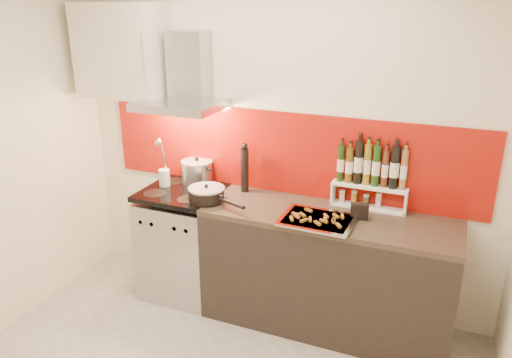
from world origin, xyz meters
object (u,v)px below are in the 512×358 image
at_px(baking_tray, 318,220).
at_px(stock_pot, 197,172).
at_px(counter, 326,271).
at_px(saute_pan, 207,194).
at_px(range_stove, 184,243).
at_px(pepper_mill, 245,168).

bearing_deg(baking_tray, stock_pot, 163.18).
relative_size(counter, saute_pan, 3.51).
bearing_deg(range_stove, counter, 0.23).
xyz_separation_m(range_stove, counter, (1.20, 0.00, 0.01)).
height_order(range_stove, saute_pan, saute_pan).
bearing_deg(pepper_mill, counter, -14.37).
distance_m(stock_pot, baking_tray, 1.17).
distance_m(range_stove, stock_pot, 0.60).
bearing_deg(stock_pot, baking_tray, -16.82).
bearing_deg(stock_pot, counter, -9.30).
bearing_deg(counter, baking_tray, -107.51).
relative_size(counter, pepper_mill, 4.57).
bearing_deg(saute_pan, counter, 6.86).
xyz_separation_m(stock_pot, pepper_mill, (0.43, -0.00, 0.09)).
bearing_deg(baking_tray, pepper_mill, 154.08).
xyz_separation_m(counter, saute_pan, (-0.91, -0.11, 0.51)).
bearing_deg(counter, saute_pan, -173.14).
distance_m(pepper_mill, baking_tray, 0.79).
bearing_deg(saute_pan, pepper_mill, 59.41).
bearing_deg(range_stove, stock_pot, 78.96).
distance_m(saute_pan, baking_tray, 0.87).
xyz_separation_m(saute_pan, pepper_mill, (0.18, 0.30, 0.13)).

